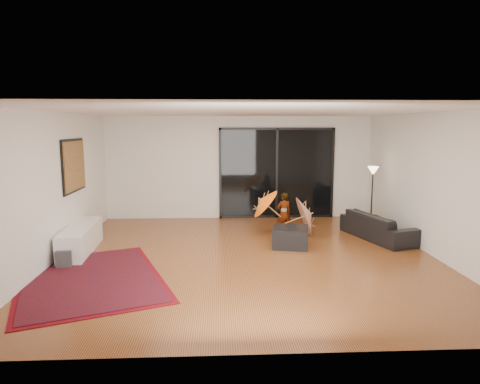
{
  "coord_description": "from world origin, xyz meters",
  "views": [
    {
      "loc": [
        -0.53,
        -7.78,
        2.44
      ],
      "look_at": [
        -0.1,
        0.89,
        1.1
      ],
      "focal_mm": 32.0,
      "sensor_mm": 36.0,
      "label": 1
    }
  ],
  "objects": [
    {
      "name": "ottoman",
      "position": [
        0.92,
        0.64,
        0.2
      ],
      "size": [
        0.84,
        0.84,
        0.4
      ],
      "primitive_type": "cube",
      "rotation": [
        0.0,
        0.0,
        -0.21
      ],
      "color": "black",
      "rests_on": "floor"
    },
    {
      "name": "child",
      "position": [
        0.93,
        1.68,
        0.48
      ],
      "size": [
        0.4,
        0.33,
        0.96
      ],
      "primitive_type": "imported",
      "rotation": [
        0.0,
        0.0,
        3.47
      ],
      "color": "#999999",
      "rests_on": "floor"
    },
    {
      "name": "parasol_white",
      "position": [
        1.53,
        1.53,
        0.5
      ],
      "size": [
        0.52,
        0.93,
        0.94
      ],
      "rotation": [
        0.0,
        1.22,
        0.0
      ],
      "color": "silver",
      "rests_on": "floor"
    },
    {
      "name": "wall_left",
      "position": [
        -3.5,
        0.0,
        1.35
      ],
      "size": [
        0.0,
        7.0,
        7.0
      ],
      "primitive_type": "plane",
      "rotation": [
        1.57,
        0.0,
        1.57
      ],
      "color": "silver",
      "rests_on": "floor"
    },
    {
      "name": "floor",
      "position": [
        0.0,
        0.0,
        0.0
      ],
      "size": [
        7.0,
        7.0,
        0.0
      ],
      "primitive_type": "plane",
      "color": "brown",
      "rests_on": "ground"
    },
    {
      "name": "media_console",
      "position": [
        -3.25,
        0.49,
        0.26
      ],
      "size": [
        0.58,
        1.88,
        0.52
      ],
      "primitive_type": "cube",
      "rotation": [
        0.0,
        0.0,
        0.06
      ],
      "color": "white",
      "rests_on": "floor"
    },
    {
      "name": "sliding_door",
      "position": [
        1.0,
        3.47,
        1.2
      ],
      "size": [
        3.06,
        0.07,
        2.4
      ],
      "color": "black",
      "rests_on": "wall_back"
    },
    {
      "name": "sofa",
      "position": [
        2.95,
        1.17,
        0.28
      ],
      "size": [
        1.27,
        2.05,
        0.56
      ],
      "primitive_type": "imported",
      "rotation": [
        0.0,
        0.0,
        1.87
      ],
      "color": "black",
      "rests_on": "floor"
    },
    {
      "name": "floor_lamp",
      "position": [
        3.1,
        2.08,
        1.18
      ],
      "size": [
        0.26,
        0.26,
        1.5
      ],
      "color": "black",
      "rests_on": "floor"
    },
    {
      "name": "speaker",
      "position": [
        -3.25,
        -0.43,
        0.15
      ],
      "size": [
        0.31,
        0.31,
        0.3
      ],
      "primitive_type": "cube",
      "rotation": [
        0.0,
        0.0,
        0.19
      ],
      "color": "#424244",
      "rests_on": "floor"
    },
    {
      "name": "wall_back",
      "position": [
        0.0,
        3.5,
        1.35
      ],
      "size": [
        7.0,
        0.0,
        7.0
      ],
      "primitive_type": "plane",
      "rotation": [
        1.57,
        0.0,
        0.0
      ],
      "color": "silver",
      "rests_on": "floor"
    },
    {
      "name": "persian_rug",
      "position": [
        -2.62,
        -1.1,
        0.01
      ],
      "size": [
        3.08,
        3.58,
        0.02
      ],
      "rotation": [
        0.0,
        0.0,
        0.36
      ],
      "color": "#630812",
      "rests_on": "floor"
    },
    {
      "name": "ceiling",
      "position": [
        0.0,
        0.0,
        2.7
      ],
      "size": [
        7.0,
        7.0,
        0.0
      ],
      "primitive_type": "plane",
      "rotation": [
        3.14,
        0.0,
        0.0
      ],
      "color": "white",
      "rests_on": "wall_back"
    },
    {
      "name": "wall_right",
      "position": [
        3.5,
        0.0,
        1.35
      ],
      "size": [
        0.0,
        7.0,
        7.0
      ],
      "primitive_type": "plane",
      "rotation": [
        1.57,
        0.0,
        -1.57
      ],
      "color": "silver",
      "rests_on": "floor"
    },
    {
      "name": "parasol_orange",
      "position": [
        0.38,
        1.63,
        0.73
      ],
      "size": [
        0.63,
        0.77,
        0.85
      ],
      "rotation": [
        0.0,
        -0.86,
        0.0
      ],
      "color": "orange",
      "rests_on": "child"
    },
    {
      "name": "wall_front",
      "position": [
        0.0,
        -3.5,
        1.35
      ],
      "size": [
        7.0,
        0.0,
        7.0
      ],
      "primitive_type": "plane",
      "rotation": [
        -1.57,
        0.0,
        0.0
      ],
      "color": "silver",
      "rests_on": "floor"
    },
    {
      "name": "painting",
      "position": [
        -3.46,
        1.0,
        1.65
      ],
      "size": [
        0.04,
        1.28,
        1.08
      ],
      "color": "black",
      "rests_on": "wall_left"
    }
  ]
}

